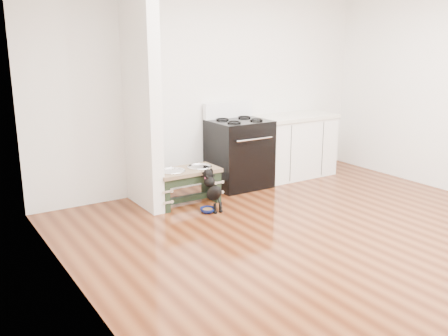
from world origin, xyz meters
The scene contains 8 objects.
ground centered at (0.00, 0.00, 0.00)m, with size 5.00×5.00×0.00m, color #411B0B.
room_shell centered at (0.00, 0.00, 1.62)m, with size 5.00×5.00×5.00m.
partition_wall centered at (-1.18, 2.10, 1.35)m, with size 0.15×0.80×2.70m, color silver.
oven_range centered at (0.25, 2.16, 0.48)m, with size 0.76×0.69×1.14m.
cabinet_run centered at (1.23, 2.18, 0.45)m, with size 1.24×0.64×0.91m.
dog_feeder centered at (-0.72, 1.87, 0.31)m, with size 0.80×0.43×0.46m.
puppy centered at (-0.58, 1.50, 0.27)m, with size 0.14×0.41×0.49m.
floor_bowl centered at (-0.67, 1.46, 0.03)m, with size 0.20×0.20×0.06m.
Camera 1 is at (-3.50, -3.32, 1.99)m, focal length 40.00 mm.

